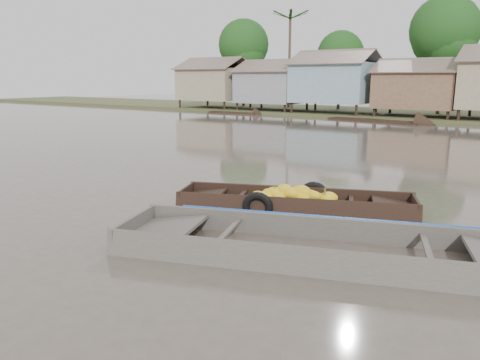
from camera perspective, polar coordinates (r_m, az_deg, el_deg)
The scene contains 3 objects.
ground at distance 9.81m, azimuth -0.14°, elevation -6.05°, with size 120.00×120.00×0.00m, color #51483E.
banana_boat at distance 11.43m, azimuth 6.32°, elevation -2.61°, with size 5.76×3.37×0.79m.
viewer_boat at distance 8.51m, azimuth 10.01°, elevation -8.77°, with size 7.66×4.23×0.60m.
Camera 1 is at (5.26, -7.68, 3.09)m, focal length 35.00 mm.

